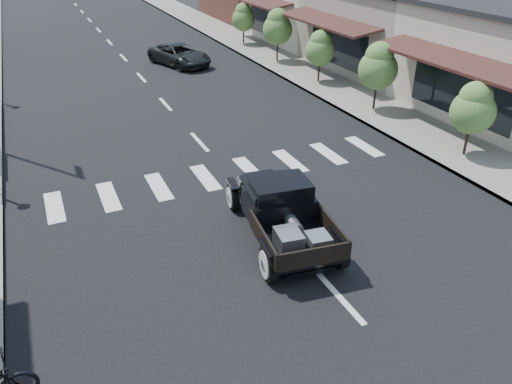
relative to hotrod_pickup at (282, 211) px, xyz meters
name	(u,v)px	position (x,y,z in m)	size (l,w,h in m)	color
ground	(280,232)	(0.08, 0.21, -0.82)	(120.00, 120.00, 0.00)	black
road	(150,87)	(0.08, 15.21, -0.81)	(14.00, 80.00, 0.02)	black
road_markings	(178,118)	(0.08, 10.21, -0.82)	(12.00, 60.00, 0.06)	silver
sidewalk_right	(295,69)	(8.58, 15.21, -0.75)	(3.00, 80.00, 0.15)	gray
storefront_mid	(413,27)	(15.08, 13.21, 1.43)	(10.00, 9.00, 4.50)	#A29788
storefront_far	(330,6)	(15.08, 22.21, 1.43)	(10.00, 9.00, 4.50)	beige
small_tree_a	(471,120)	(8.38, 1.90, 0.62)	(1.55, 1.55, 2.58)	#4F7636
small_tree_b	(377,78)	(8.38, 7.36, 0.75)	(1.71, 1.71, 2.85)	#4F7636
small_tree_c	(320,57)	(8.38, 12.24, 0.59)	(1.51, 1.51, 2.52)	#4F7636
small_tree_d	(277,36)	(8.38, 17.15, 0.78)	(1.75, 1.75, 2.91)	#4F7636
small_tree_e	(243,24)	(8.38, 22.33, 0.61)	(1.54, 1.54, 2.57)	#4F7636
hotrod_pickup	(282,211)	(0.00, 0.00, 0.00)	(2.22, 4.75, 1.65)	black
second_car	(180,55)	(2.82, 18.93, -0.21)	(2.02, 4.39, 1.22)	black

